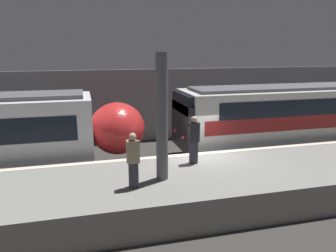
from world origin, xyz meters
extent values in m
plane|color=#33302D|center=(0.00, 0.00, 0.00)|extent=(120.00, 120.00, 0.00)
cube|color=slate|center=(0.00, -2.09, 0.55)|extent=(40.00, 4.17, 1.10)
cube|color=beige|center=(0.00, -0.15, 1.11)|extent=(40.00, 0.30, 0.01)
cube|color=gray|center=(0.00, 6.36, 2.07)|extent=(50.00, 0.15, 4.14)
cylinder|color=#56565B|center=(-2.08, -2.29, 3.16)|extent=(0.38, 0.38, 4.11)
ellipsoid|color=red|center=(-3.06, 2.14, 1.83)|extent=(2.42, 2.70, 2.30)
sphere|color=#F2EFCC|center=(-2.11, 2.14, 1.42)|extent=(0.20, 0.20, 0.20)
cube|color=black|center=(-0.04, 2.14, 1.75)|extent=(0.25, 2.88, 2.19)
cube|color=black|center=(-0.04, 2.14, 2.84)|extent=(0.25, 2.58, 0.88)
sphere|color=#EA4C42|center=(-0.19, 1.48, 1.36)|extent=(0.18, 0.18, 0.18)
sphere|color=#EA4C42|center=(-0.19, 2.80, 1.36)|extent=(0.18, 0.18, 0.18)
cube|color=#2D2D38|center=(-0.60, -1.13, 1.52)|extent=(0.28, 0.20, 0.83)
cube|color=#232328|center=(-0.60, -1.13, 2.30)|extent=(0.38, 0.24, 0.73)
sphere|color=tan|center=(-0.60, -1.13, 2.78)|extent=(0.24, 0.24, 0.24)
cube|color=#2D2D38|center=(-3.10, -2.75, 1.51)|extent=(0.28, 0.20, 0.81)
cube|color=gray|center=(-3.10, -2.75, 2.27)|extent=(0.38, 0.24, 0.70)
sphere|color=tan|center=(-3.10, -2.75, 2.73)|extent=(0.23, 0.23, 0.23)
camera|label=1|loc=(-4.46, -12.13, 5.31)|focal=35.00mm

